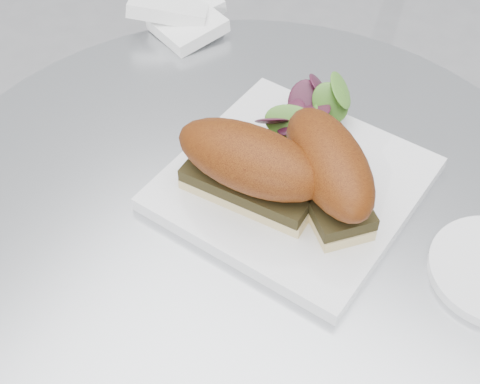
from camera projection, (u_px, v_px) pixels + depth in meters
name	position (u px, v px, depth m)	size (l,w,h in m)	color
table	(244.00, 340.00, 0.85)	(0.70, 0.70, 0.73)	silver
plate	(293.00, 183.00, 0.69)	(0.24, 0.24, 0.02)	white
sandwich_left	(250.00, 165.00, 0.64)	(0.16, 0.08, 0.08)	#CDC280
sandwich_right	(328.00, 169.00, 0.64)	(0.16, 0.15, 0.08)	#CDC280
salad	(311.00, 114.00, 0.72)	(0.11, 0.11, 0.05)	#5E9A32
napkin	(180.00, 20.00, 0.89)	(0.14, 0.14, 0.02)	white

